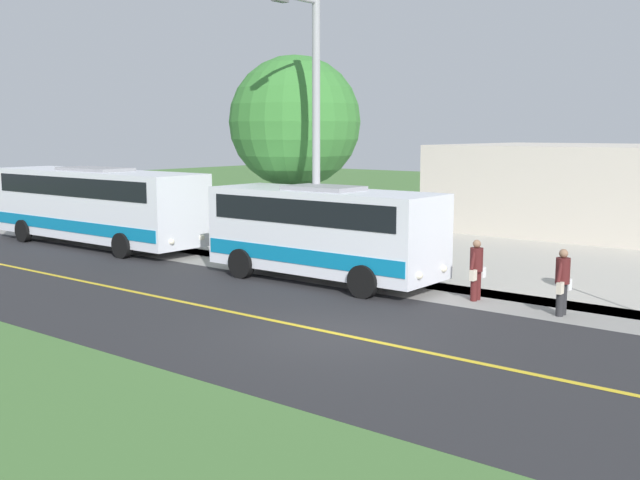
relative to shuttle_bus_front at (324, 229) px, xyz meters
The scene contains 11 objects.
ground_plane 6.05m from the shuttle_bus_front, 40.12° to the left, with size 120.00×120.00×0.00m, color #477238.
road_surface 6.05m from the shuttle_bus_front, 40.12° to the left, with size 8.00×100.00×0.01m, color #28282B.
sidewalk 4.14m from the shuttle_bus_front, 101.00° to the left, with size 2.40×100.00×0.01m, color gray.
parking_lot_surface 10.54m from the shuttle_bus_front, 139.54° to the left, with size 14.00×36.00×0.01m, color #B2ADA3.
road_centre_line 6.05m from the shuttle_bus_front, 40.12° to the left, with size 0.16×100.00×0.00m, color gold.
shuttle_bus_front is the anchor object (origin of this frame).
transit_bus_rear 11.22m from the shuttle_bus_front, 90.42° to the right, with size 2.75×10.37×3.03m.
pedestrian_with_bags 7.13m from the shuttle_bus_front, 91.96° to the left, with size 0.72×0.34×1.62m.
pedestrian_waiting 4.79m from the shuttle_bus_front, 95.63° to the left, with size 0.72×0.34×1.61m.
street_light_pole 3.11m from the shuttle_bus_front, 120.21° to the right, with size 1.97×0.24×8.30m.
tree_curbside 5.60m from the shuttle_bus_front, 129.35° to the right, with size 4.56×4.56×7.01m.
Camera 1 is at (12.85, 9.83, 4.40)m, focal length 42.49 mm.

